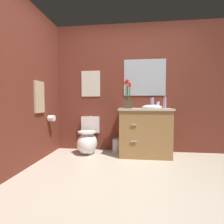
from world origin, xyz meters
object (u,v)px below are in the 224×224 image
(toilet, at_px, (88,140))
(toilet_paper_roll, at_px, (52,118))
(trash_bin, at_px, (117,146))
(soap_bottle, at_px, (165,103))
(wall_poster, at_px, (91,84))
(flower_vase, at_px, (128,97))
(hand_wash_bottle, at_px, (158,105))
(vanity_cabinet, at_px, (145,131))
(lotion_bottle, at_px, (152,103))
(hanging_towel, at_px, (39,97))
(wall_mirror, at_px, (145,78))

(toilet, relative_size, toilet_paper_roll, 6.27)
(toilet, distance_m, trash_bin, 0.57)
(soap_bottle, bearing_deg, wall_poster, 168.91)
(soap_bottle, bearing_deg, flower_vase, -171.18)
(hand_wash_bottle, bearing_deg, vanity_cabinet, -175.60)
(toilet, distance_m, flower_vase, 1.13)
(lotion_bottle, height_order, hanging_towel, hanging_towel)
(toilet, height_order, trash_bin, toilet)
(hand_wash_bottle, bearing_deg, flower_vase, -169.25)
(soap_bottle, height_order, toilet_paper_roll, soap_bottle)
(trash_bin, height_order, hanging_towel, hanging_towel)
(lotion_bottle, relative_size, wall_poster, 0.43)
(wall_poster, xyz_separation_m, wall_mirror, (1.07, 0.00, 0.11))
(vanity_cabinet, distance_m, wall_poster, 1.43)
(wall_mirror, bearing_deg, toilet, -165.98)
(wall_mirror, distance_m, hanging_towel, 1.95)
(vanity_cabinet, xyz_separation_m, lotion_bottle, (0.11, -0.04, 0.52))
(vanity_cabinet, bearing_deg, toilet_paper_roll, -174.28)
(toilet, bearing_deg, soap_bottle, -0.39)
(toilet, height_order, toilet_paper_roll, toilet_paper_roll)
(soap_bottle, height_order, lotion_bottle, lotion_bottle)
(trash_bin, distance_m, wall_poster, 1.34)
(soap_bottle, bearing_deg, trash_bin, 173.79)
(soap_bottle, relative_size, wall_mirror, 0.27)
(flower_vase, xyz_separation_m, hand_wash_bottle, (0.54, 0.10, -0.14))
(flower_vase, relative_size, toilet_paper_roll, 4.76)
(toilet, xyz_separation_m, wall_mirror, (1.07, 0.27, 1.21))
(lotion_bottle, bearing_deg, vanity_cabinet, 162.29)
(hand_wash_bottle, bearing_deg, wall_mirror, 129.41)
(trash_bin, distance_m, hanging_towel, 1.65)
(flower_vase, xyz_separation_m, toilet_paper_roll, (-1.39, -0.09, -0.38))
(toilet, height_order, vanity_cabinet, vanity_cabinet)
(hand_wash_bottle, relative_size, wall_mirror, 0.18)
(wall_mirror, xyz_separation_m, hanging_towel, (-1.75, -0.78, -0.39))
(wall_mirror, bearing_deg, flower_vase, -129.19)
(lotion_bottle, distance_m, hand_wash_bottle, 0.13)
(vanity_cabinet, relative_size, trash_bin, 3.83)
(wall_poster, bearing_deg, toilet_paper_roll, -143.37)
(trash_bin, bearing_deg, soap_bottle, -6.21)
(soap_bottle, bearing_deg, hand_wash_bottle, 179.72)
(soap_bottle, distance_m, trash_bin, 1.19)
(toilet_paper_roll, bearing_deg, flower_vase, 3.53)
(lotion_bottle, bearing_deg, hanging_towel, -166.56)
(flower_vase, bearing_deg, trash_bin, 136.78)
(toilet, relative_size, hanging_towel, 1.33)
(lotion_bottle, bearing_deg, flower_vase, -173.50)
(hand_wash_bottle, relative_size, wall_poster, 0.29)
(vanity_cabinet, height_order, lotion_bottle, lotion_bottle)
(vanity_cabinet, xyz_separation_m, soap_bottle, (0.34, 0.02, 0.52))
(soap_bottle, xyz_separation_m, wall_mirror, (-0.34, 0.28, 0.49))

